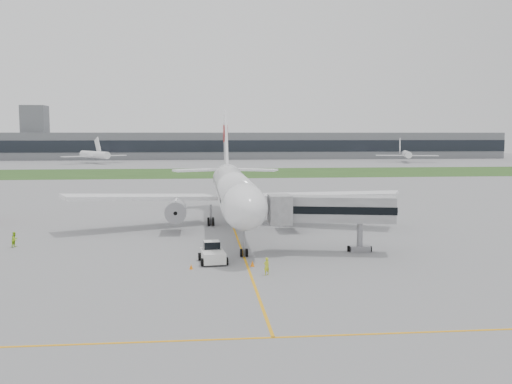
{
  "coord_description": "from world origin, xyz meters",
  "views": [
    {
      "loc": [
        -4.73,
        -76.24,
        13.46
      ],
      "look_at": [
        3.0,
        2.0,
        5.39
      ],
      "focal_mm": 40.0,
      "sensor_mm": 36.0,
      "label": 1
    }
  ],
  "objects": [
    {
      "name": "safety_cone_right",
      "position": [
        0.5,
        -19.61,
        0.3
      ],
      "size": [
        0.43,
        0.43,
        0.59
      ],
      "primitive_type": "cone",
      "color": "orange",
      "rests_on": "ground"
    },
    {
      "name": "ground_crew_far",
      "position": [
        -26.77,
        -6.9,
        0.92
      ],
      "size": [
        0.96,
        1.08,
        1.84
      ],
      "primitive_type": "imported",
      "rotation": [
        0.0,
        0.0,
        1.22
      ],
      "color": "#ACE225",
      "rests_on": "ground"
    },
    {
      "name": "airliner",
      "position": [
        0.0,
        4.87,
        5.66
      ],
      "size": [
        48.13,
        53.95,
        17.88
      ],
      "color": "white",
      "rests_on": "ground"
    },
    {
      "name": "distant_aircraft_left",
      "position": [
        -52.29,
        188.49,
        0.0
      ],
      "size": [
        39.69,
        38.73,
        11.48
      ],
      "primitive_type": null,
      "rotation": [
        0.0,
        0.0,
        0.59
      ],
      "color": "white",
      "rests_on": "ground"
    },
    {
      "name": "terminal_building",
      "position": [
        0.0,
        229.87,
        7.0
      ],
      "size": [
        320.0,
        22.3,
        14.0
      ],
      "color": "slate",
      "rests_on": "ground"
    },
    {
      "name": "distant_aircraft_right",
      "position": [
        92.59,
        184.54,
        0.0
      ],
      "size": [
        34.6,
        32.33,
        10.95
      ],
      "primitive_type": null,
      "rotation": [
        0.0,
        0.0,
        -0.29
      ],
      "color": "white",
      "rests_on": "ground"
    },
    {
      "name": "safety_cone_left",
      "position": [
        -5.7,
        -20.19,
        0.26
      ],
      "size": [
        0.38,
        0.38,
        0.52
      ],
      "primitive_type": "cone",
      "color": "orange",
      "rests_on": "ground"
    },
    {
      "name": "ground_crew_near",
      "position": [
        1.51,
        -23.26,
        0.85
      ],
      "size": [
        0.74,
        0.66,
        1.71
      ],
      "primitive_type": "imported",
      "rotation": [
        0.0,
        0.0,
        3.65
      ],
      "color": "yellow",
      "rests_on": "ground"
    },
    {
      "name": "jet_bridge",
      "position": [
        9.59,
        -13.42,
        4.87
      ],
      "size": [
        14.44,
        5.6,
        6.58
      ],
      "rotation": [
        0.0,
        0.0,
        -0.2
      ],
      "color": "#B2B3B5",
      "rests_on": "ground"
    },
    {
      "name": "ground",
      "position": [
        0.0,
        0.0,
        0.0
      ],
      "size": [
        600.0,
        600.0,
        0.0
      ],
      "primitive_type": "plane",
      "color": "#949497",
      "rests_on": "ground"
    },
    {
      "name": "grass_strip",
      "position": [
        0.0,
        120.0,
        0.01
      ],
      "size": [
        600.0,
        50.0,
        0.02
      ],
      "primitive_type": "cube",
      "color": "#2A471A",
      "rests_on": "ground"
    },
    {
      "name": "pushback_tug",
      "position": [
        -3.49,
        -17.2,
        0.97
      ],
      "size": [
        3.11,
        4.31,
        2.1
      ],
      "rotation": [
        0.0,
        0.0,
        0.09
      ],
      "color": "white",
      "rests_on": "ground"
    },
    {
      "name": "control_tower",
      "position": [
        -90.0,
        232.0,
        0.0
      ],
      "size": [
        12.0,
        12.0,
        56.0
      ],
      "primitive_type": null,
      "color": "slate",
      "rests_on": "ground"
    },
    {
      "name": "apron_markings",
      "position": [
        0.0,
        -5.0,
        0.0
      ],
      "size": [
        70.0,
        70.0,
        0.04
      ],
      "primitive_type": null,
      "color": "#F8A715",
      "rests_on": "ground"
    }
  ]
}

